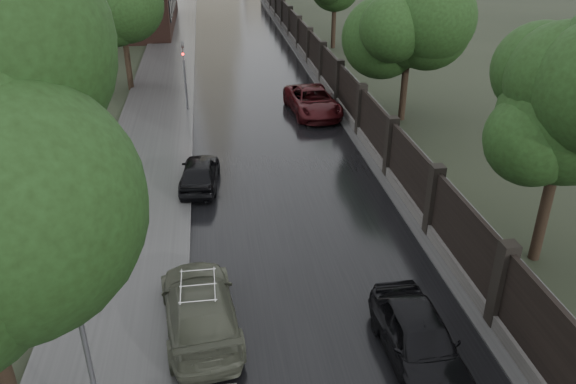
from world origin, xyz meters
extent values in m
cube|color=#383533|center=(4.60, 32.00, 0.25)|extent=(0.40, 75.00, 0.50)
cube|color=black|center=(4.60, 32.00, 1.50)|extent=(0.15, 75.00, 2.00)
cylinder|color=black|center=(-8.00, 30.00, 2.93)|extent=(0.36, 0.36, 5.85)
sphere|color=black|center=(-8.00, 30.00, 5.27)|extent=(4.25, 4.25, 4.25)
cylinder|color=black|center=(7.50, 8.00, 2.76)|extent=(0.36, 0.36, 5.53)
sphere|color=black|center=(7.50, 8.00, 4.97)|extent=(4.08, 4.08, 4.08)
cylinder|color=black|center=(7.50, 22.00, 2.76)|extent=(0.36, 0.36, 5.53)
sphere|color=black|center=(7.50, 22.00, 4.97)|extent=(4.08, 4.08, 4.08)
cylinder|color=black|center=(7.50, 40.00, 2.76)|extent=(0.36, 0.36, 5.53)
cube|color=#59595E|center=(-5.40, 1.50, 5.05)|extent=(0.25, 0.12, 0.12)
cylinder|color=#59595E|center=(-4.30, 25.00, 1.50)|extent=(0.12, 0.12, 3.00)
imported|color=#59595E|center=(-4.30, 25.00, 3.50)|extent=(0.16, 0.20, 1.00)
sphere|color=#FF0C0C|center=(-4.30, 24.85, 3.35)|extent=(0.14, 0.14, 0.14)
imported|color=#444739|center=(-3.60, 6.02, 0.71)|extent=(2.48, 5.06, 1.42)
imported|color=black|center=(-3.60, 15.08, 0.65)|extent=(1.88, 3.94, 1.30)
imported|color=black|center=(1.94, 3.95, 0.73)|extent=(1.77, 4.28, 1.45)
imported|color=black|center=(2.77, 23.64, 0.74)|extent=(2.89, 5.54, 1.49)
camera|label=1|loc=(-2.93, -6.52, 10.55)|focal=35.00mm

